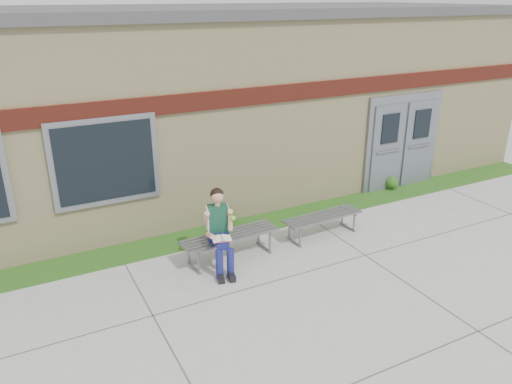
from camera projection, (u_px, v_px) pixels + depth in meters
ground at (337, 282)px, 8.31m from camera, size 80.00×80.00×0.00m
grass_strip at (263, 222)px, 10.45m from camera, size 16.00×0.80×0.02m
school_building at (200, 95)px, 12.47m from camera, size 16.20×6.22×4.20m
bench_left at (230, 240)px, 8.93m from camera, size 1.83×0.62×0.47m
bench_right at (323, 220)px, 9.80m from camera, size 1.66×0.53×0.43m
girl at (220, 229)px, 8.49m from camera, size 0.54×0.91×1.43m
shrub_mid at (225, 216)px, 10.25m from camera, size 0.41×0.41×0.41m
shrub_east at (391, 182)px, 12.17m from camera, size 0.32×0.32×0.32m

